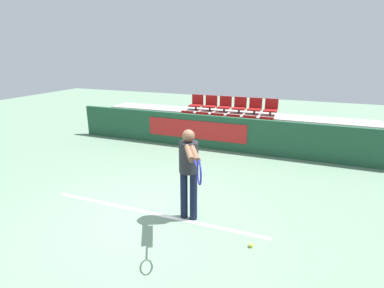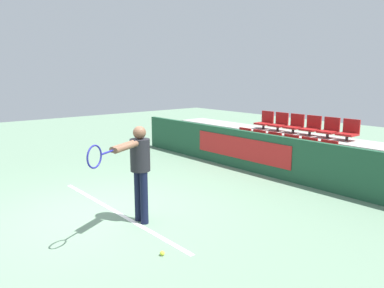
{
  "view_description": "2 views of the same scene",
  "coord_description": "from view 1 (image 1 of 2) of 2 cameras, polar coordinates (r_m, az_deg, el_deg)",
  "views": [
    {
      "loc": [
        2.46,
        -4.06,
        2.86
      ],
      "look_at": [
        0.15,
        1.81,
        0.89
      ],
      "focal_mm": 28.0,
      "sensor_mm": 36.0,
      "label": 1
    },
    {
      "loc": [
        5.78,
        -2.88,
        2.46
      ],
      "look_at": [
        -0.0,
        1.99,
        1.03
      ],
      "focal_mm": 35.0,
      "sensor_mm": 36.0,
      "label": 2
    }
  ],
  "objects": [
    {
      "name": "ground_plane",
      "position": [
        5.54,
        -8.53,
        -13.92
      ],
      "size": [
        30.0,
        30.0,
        0.0
      ],
      "primitive_type": "plane",
      "color": "slate"
    },
    {
      "name": "court_baseline",
      "position": [
        5.68,
        -7.54,
        -12.97
      ],
      "size": [
        4.28,
        0.08,
        0.01
      ],
      "color": "white",
      "rests_on": "ground"
    },
    {
      "name": "barrier_wall",
      "position": [
        8.98,
        4.77,
        2.12
      ],
      "size": [
        9.52,
        0.14,
        1.02
      ],
      "color": "#1E4C33",
      "rests_on": "ground"
    },
    {
      "name": "bleacher_tier_front",
      "position": [
        9.59,
        5.82,
        1.21
      ],
      "size": [
        9.12,
        0.99,
        0.42
      ],
      "color": "#9E9E99",
      "rests_on": "ground"
    },
    {
      "name": "bleacher_tier_middle",
      "position": [
        10.47,
        7.34,
        3.7
      ],
      "size": [
        9.12,
        0.99,
        0.84
      ],
      "color": "#9E9E99",
      "rests_on": "ground"
    },
    {
      "name": "stadium_chair_0",
      "position": [
        10.01,
        -1.13,
        4.55
      ],
      "size": [
        0.43,
        0.41,
        0.52
      ],
      "color": "#333333",
      "rests_on": "bleacher_tier_front"
    },
    {
      "name": "stadium_chair_1",
      "position": [
        9.83,
        1.69,
        4.3
      ],
      "size": [
        0.43,
        0.41,
        0.52
      ],
      "color": "#333333",
      "rests_on": "bleacher_tier_front"
    },
    {
      "name": "stadium_chair_2",
      "position": [
        9.67,
        4.6,
        4.04
      ],
      "size": [
        0.43,
        0.41,
        0.52
      ],
      "color": "#333333",
      "rests_on": "bleacher_tier_front"
    },
    {
      "name": "stadium_chair_3",
      "position": [
        9.53,
        7.6,
        3.75
      ],
      "size": [
        0.43,
        0.41,
        0.52
      ],
      "color": "#333333",
      "rests_on": "bleacher_tier_front"
    },
    {
      "name": "stadium_chair_4",
      "position": [
        9.43,
        10.68,
        3.45
      ],
      "size": [
        0.43,
        0.41,
        0.52
      ],
      "color": "#333333",
      "rests_on": "bleacher_tier_front"
    },
    {
      "name": "stadium_chair_5",
      "position": [
        9.35,
        13.82,
        3.13
      ],
      "size": [
        0.43,
        0.41,
        0.52
      ],
      "color": "#333333",
      "rests_on": "bleacher_tier_front"
    },
    {
      "name": "stadium_chair_6",
      "position": [
        10.83,
        0.88,
        7.78
      ],
      "size": [
        0.43,
        0.41,
        0.52
      ],
      "color": "#333333",
      "rests_on": "bleacher_tier_middle"
    },
    {
      "name": "stadium_chair_7",
      "position": [
        10.66,
        3.53,
        7.6
      ],
      "size": [
        0.43,
        0.41,
        0.52
      ],
      "color": "#333333",
      "rests_on": "bleacher_tier_middle"
    },
    {
      "name": "stadium_chair_8",
      "position": [
        10.51,
        6.26,
        7.39
      ],
      "size": [
        0.43,
        0.41,
        0.52
      ],
      "color": "#333333",
      "rests_on": "bleacher_tier_middle"
    },
    {
      "name": "stadium_chair_9",
      "position": [
        10.39,
        9.05,
        7.17
      ],
      "size": [
        0.43,
        0.41,
        0.52
      ],
      "color": "#333333",
      "rests_on": "bleacher_tier_middle"
    },
    {
      "name": "stadium_chair_10",
      "position": [
        10.29,
        11.9,
        6.91
      ],
      "size": [
        0.43,
        0.41,
        0.52
      ],
      "color": "#333333",
      "rests_on": "bleacher_tier_middle"
    },
    {
      "name": "stadium_chair_11",
      "position": [
        10.22,
        14.79,
        6.64
      ],
      "size": [
        0.43,
        0.41,
        0.52
      ],
      "color": "#333333",
      "rests_on": "bleacher_tier_middle"
    },
    {
      "name": "tennis_player",
      "position": [
        5.0,
        -0.56,
        -4.28
      ],
      "size": [
        0.83,
        1.38,
        1.63
      ],
      "rotation": [
        0.0,
        0.0,
        0.5
      ],
      "color": "black",
      "rests_on": "ground"
    },
    {
      "name": "tennis_ball",
      "position": [
        4.88,
        11.17,
        -18.39
      ],
      "size": [
        0.07,
        0.07,
        0.07
      ],
      "color": "#CCDB33",
      "rests_on": "ground"
    }
  ]
}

